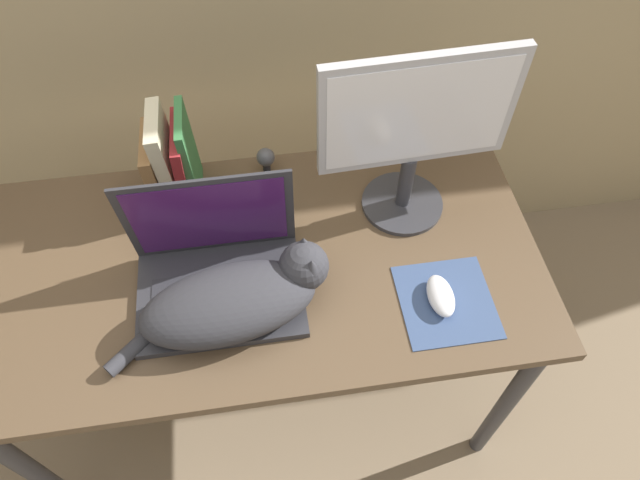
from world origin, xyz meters
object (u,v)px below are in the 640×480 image
Objects in this scene: laptop at (217,271)px; computer_mouse at (441,296)px; webcam at (266,158)px; external_monitor at (415,131)px; book_row at (171,161)px; cat at (238,299)px.

computer_mouse is (0.48, -0.12, -0.03)m from laptop.
laptop is 5.03× the size of webcam.
book_row is at bearing 167.15° from external_monitor.
webcam is at bearing 127.20° from computer_mouse.
webcam is at bearing 10.65° from book_row.
external_monitor reaches higher than computer_mouse.
book_row is at bearing 109.17° from cat.
laptop is 1.48× the size of book_row.
external_monitor reaches higher than webcam.
laptop is 0.31m from book_row.
cat is 6.68× the size of webcam.
book_row reaches higher than computer_mouse.
laptop reaches higher than cat.
laptop is at bearing 115.93° from cat.
laptop is at bearing -72.96° from book_row.
book_row is 0.24m from webcam.
external_monitor is at bearing -12.85° from book_row.
external_monitor is 0.58m from book_row.
external_monitor is (0.46, 0.17, 0.20)m from laptop.
external_monitor is at bearing 31.08° from cat.
cat is at bearing -70.83° from book_row.
webcam is (0.09, 0.42, -0.02)m from cat.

